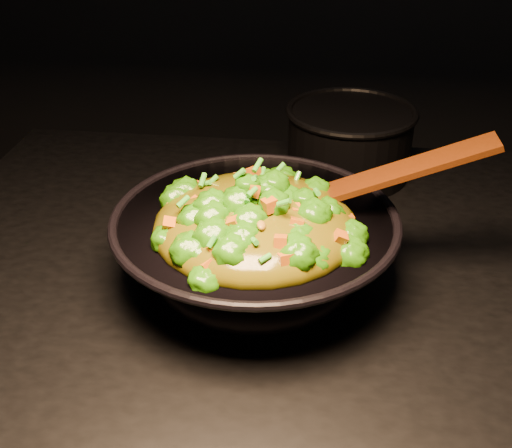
# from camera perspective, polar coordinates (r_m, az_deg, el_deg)

# --- Properties ---
(wok) EXTENTS (0.42, 0.42, 0.10)m
(wok) POSITION_cam_1_polar(r_m,az_deg,el_deg) (0.87, -0.08, -2.42)
(wok) COLOR black
(wok) RESTS_ON stovetop
(stir_fry) EXTENTS (0.30, 0.30, 0.09)m
(stir_fry) POSITION_cam_1_polar(r_m,az_deg,el_deg) (0.80, -0.06, 2.31)
(stir_fry) COLOR #2A7108
(stir_fry) RESTS_ON wok
(spatula) EXTENTS (0.29, 0.06, 0.12)m
(spatula) POSITION_cam_1_polar(r_m,az_deg,el_deg) (0.85, 10.78, 4.02)
(spatula) COLOR #341605
(spatula) RESTS_ON wok
(back_pot) EXTENTS (0.27, 0.27, 0.13)m
(back_pot) POSITION_cam_1_polar(r_m,az_deg,el_deg) (1.18, 8.29, 7.28)
(back_pot) COLOR black
(back_pot) RESTS_ON stovetop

